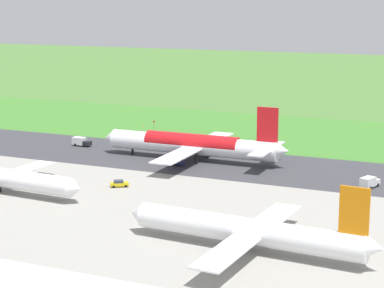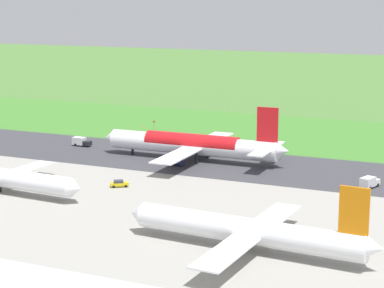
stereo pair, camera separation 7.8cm
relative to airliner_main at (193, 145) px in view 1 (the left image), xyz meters
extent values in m
plane|color=#477233|center=(9.06, 0.00, -4.35)|extent=(800.00, 800.00, 0.00)
cube|color=#38383D|center=(9.06, 0.00, -4.32)|extent=(600.00, 33.41, 0.06)
cube|color=gray|center=(9.06, 53.03, -4.33)|extent=(440.00, 110.00, 0.05)
cube|color=#3C782B|center=(9.06, -41.75, -4.33)|extent=(600.00, 80.00, 0.04)
cylinder|color=white|center=(0.38, 0.00, -0.15)|extent=(48.03, 5.50, 5.20)
cone|color=white|center=(25.88, 0.16, -0.15)|extent=(3.03, 4.96, 4.94)
cone|color=white|center=(-24.82, -0.15, 0.45)|extent=(3.53, 4.44, 4.42)
cube|color=red|center=(-20.74, -0.13, 6.95)|extent=(5.60, 0.53, 9.00)
cube|color=white|center=(-20.77, 5.37, 0.65)|extent=(4.06, 9.02, 0.36)
cube|color=white|center=(-20.71, -5.63, 0.65)|extent=(4.06, 9.02, 0.36)
cube|color=white|center=(-0.69, 11.00, -0.55)|extent=(6.14, 22.04, 0.35)
cube|color=white|center=(-0.55, -11.00, -0.55)|extent=(6.14, 22.04, 0.35)
cylinder|color=#23284C|center=(1.83, 7.51, -3.03)|extent=(4.52, 2.83, 2.80)
cylinder|color=#23284C|center=(1.93, -7.49, -3.03)|extent=(4.52, 2.83, 2.80)
cylinder|color=black|center=(18.62, 0.12, -2.64)|extent=(0.70, 0.70, 3.42)
cylinder|color=black|center=(-2.65, 3.98, -2.64)|extent=(0.70, 0.70, 3.42)
cylinder|color=black|center=(-2.60, -4.02, -2.64)|extent=(0.70, 0.70, 3.42)
cylinder|color=red|center=(0.38, 0.00, 0.37)|extent=(26.43, 5.39, 5.23)
cylinder|color=white|center=(-36.56, 60.25, -0.71)|extent=(41.85, 6.94, 4.51)
cone|color=white|center=(-14.47, 58.95, -0.71)|extent=(2.85, 4.43, 4.29)
cone|color=white|center=(-58.40, 61.53, -0.19)|extent=(3.26, 4.01, 3.84)
cube|color=orange|center=(-54.86, 61.32, 5.46)|extent=(4.88, 0.72, 7.81)
cube|color=white|center=(-36.87, 69.83, -1.05)|extent=(6.32, 19.37, 0.30)
cube|color=white|center=(-37.99, 50.77, -1.05)|extent=(6.32, 19.37, 0.30)
cylinder|color=black|center=(-36.56, 60.25, -3.66)|extent=(0.69, 0.69, 1.39)
cone|color=white|center=(6.05, 48.20, -0.87)|extent=(2.72, 4.24, 4.10)
cube|color=white|center=(27.47, 37.80, -1.20)|extent=(6.04, 18.52, 0.29)
cylinder|color=black|center=(27.17, 46.96, -3.69)|extent=(0.66, 0.66, 1.33)
cube|color=silver|center=(-49.38, 7.70, -3.25)|extent=(2.81, 2.81, 1.30)
cube|color=silver|center=(-48.43, 10.33, -2.80)|extent=(3.45, 4.35, 2.20)
cylinder|color=black|center=(-48.44, 7.36, -3.90)|extent=(0.59, 0.95, 0.90)
cylinder|color=black|center=(-50.32, 8.04, -3.90)|extent=(0.59, 0.95, 0.90)
cylinder|color=black|center=(-47.29, 10.56, -3.90)|extent=(0.59, 0.95, 0.90)
cylinder|color=black|center=(-49.17, 11.24, -3.90)|extent=(0.59, 0.95, 0.90)
cube|color=gold|center=(4.62, 32.21, -3.66)|extent=(4.49, 3.84, 0.75)
cube|color=#2D333D|center=(4.78, 32.32, -3.01)|extent=(2.77, 2.64, 0.55)
cylinder|color=black|center=(3.93, 30.72, -4.03)|extent=(0.65, 0.54, 0.64)
cylinder|color=black|center=(2.98, 32.13, -4.03)|extent=(0.65, 0.54, 0.64)
cylinder|color=black|center=(6.25, 32.29, -4.03)|extent=(0.65, 0.54, 0.64)
cylinder|color=black|center=(5.30, 33.70, -4.03)|extent=(0.65, 0.54, 0.64)
cube|color=black|center=(35.98, -3.65, -3.25)|extent=(2.31, 2.31, 1.30)
cube|color=silver|center=(38.78, -3.79, -2.80)|extent=(3.91, 2.49, 2.20)
cylinder|color=black|center=(35.93, -4.65, -3.90)|extent=(0.91, 0.34, 0.90)
cylinder|color=black|center=(36.03, -2.65, -3.90)|extent=(0.91, 0.34, 0.90)
cylinder|color=black|center=(39.33, -4.82, -3.90)|extent=(0.91, 0.34, 0.90)
cylinder|color=black|center=(39.43, -2.82, -3.90)|extent=(0.91, 0.34, 0.90)
cylinder|color=slate|center=(31.12, -37.82, -3.23)|extent=(0.10, 0.10, 2.24)
cube|color=red|center=(31.12, -37.84, -1.81)|extent=(0.60, 0.04, 0.60)
cone|color=orange|center=(35.69, -38.89, -4.08)|extent=(0.40, 0.40, 0.55)
camera|label=1|loc=(-74.30, 169.38, 38.23)|focal=65.54mm
camera|label=2|loc=(-74.37, 169.35, 38.23)|focal=65.54mm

